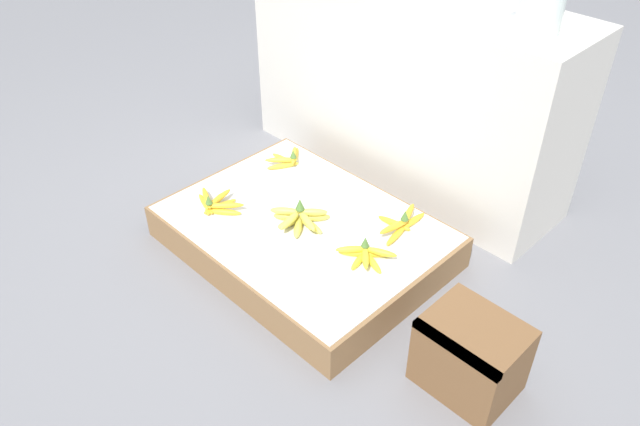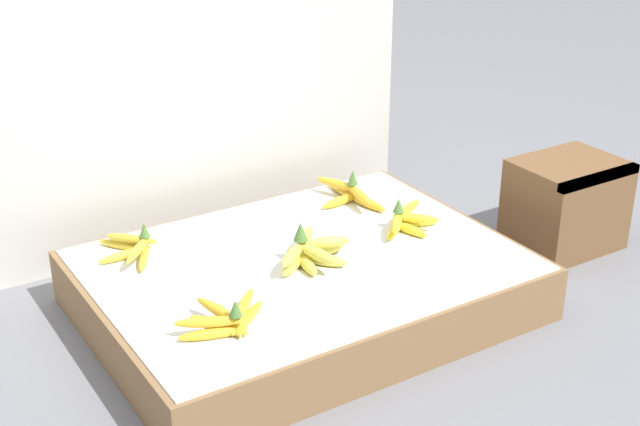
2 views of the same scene
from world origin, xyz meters
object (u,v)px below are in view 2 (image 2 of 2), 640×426
banana_bunch_middle_midleft (310,251)px  banana_bunch_middle_midright (405,220)px  banana_bunch_front_left (226,319)px  banana_bunch_back_midright (350,193)px  wooden_crate (566,204)px  banana_bunch_back_left (133,248)px

banana_bunch_middle_midleft → banana_bunch_middle_midright: (0.31, 0.03, -0.01)m
banana_bunch_front_left → banana_bunch_middle_midright: banana_bunch_middle_midright is taller
banana_bunch_front_left → banana_bunch_back_midright: size_ratio=0.91×
wooden_crate → banana_bunch_back_left: bearing=164.6°
wooden_crate → banana_bunch_back_midright: (-0.53, 0.31, 0.04)m
banana_bunch_back_left → banana_bunch_back_midright: 0.64m
banana_bunch_middle_midleft → banana_bunch_back_midright: bearing=41.5°
banana_bunch_front_left → banana_bunch_back_midright: banana_bunch_back_midright is taller
banana_bunch_middle_midleft → wooden_crate: bearing=-4.3°
banana_bunch_front_left → banana_bunch_back_left: (-0.04, 0.42, -0.00)m
banana_bunch_middle_midleft → banana_bunch_middle_midright: banana_bunch_middle_midleft is taller
banana_bunch_middle_midright → banana_bunch_back_midright: bearing=95.9°
wooden_crate → banana_bunch_middle_midright: wooden_crate is taller
wooden_crate → banana_bunch_middle_midright: (-0.50, 0.09, 0.04)m
banana_bunch_middle_midleft → banana_bunch_back_midright: banana_bunch_middle_midleft is taller
banana_bunch_back_midright → banana_bunch_middle_midleft: bearing=-138.5°
wooden_crate → banana_bunch_middle_midleft: wooden_crate is taller
banana_bunch_middle_midleft → banana_bunch_middle_midright: size_ratio=1.16×
wooden_crate → banana_bunch_middle_midright: bearing=170.1°
banana_bunch_middle_midright → banana_bunch_back_left: size_ratio=0.88×
wooden_crate → banana_bunch_back_midright: wooden_crate is taller
wooden_crate → banana_bunch_back_midright: bearing=149.2°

